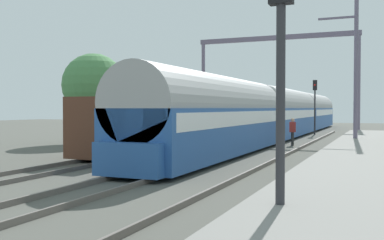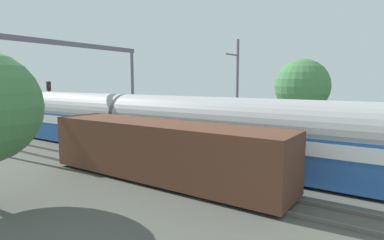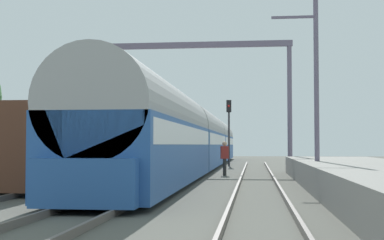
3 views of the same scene
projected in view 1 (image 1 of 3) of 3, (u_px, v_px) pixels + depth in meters
ground at (174, 168)px, 17.72m from camera, size 120.00×120.00×0.00m
track_far_west at (92, 162)px, 19.24m from camera, size 1.51×60.00×0.16m
track_west at (174, 166)px, 17.72m from camera, size 1.52×60.00×0.16m
track_east at (272, 172)px, 16.20m from camera, size 1.51×60.00×0.16m
passenger_train at (284, 113)px, 37.06m from camera, size 2.93×49.20×3.82m
freight_car at (160, 124)px, 25.08m from camera, size 2.80×13.00×2.70m
person_crossing at (293, 129)px, 28.55m from camera, size 0.44×0.31×1.73m
railway_signal_near at (281, 59)px, 6.83m from camera, size 0.36×0.30×4.83m
railway_signal_far at (315, 100)px, 40.17m from camera, size 0.36×0.30×4.86m
catenary_gantry at (276, 65)px, 34.18m from camera, size 12.18×0.28×7.86m
catenary_pole_east_mid at (355, 71)px, 21.95m from camera, size 1.90×0.20×8.00m
tree_west_background at (94, 85)px, 30.47m from camera, size 4.25×4.25×6.05m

